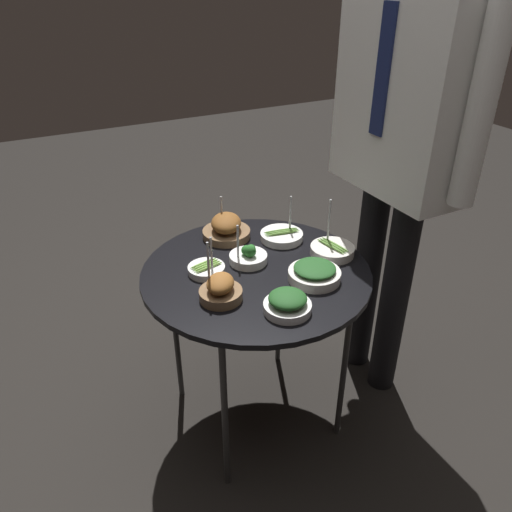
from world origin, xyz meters
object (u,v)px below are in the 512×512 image
object	(u,v)px
bowl_roast_far_rim	(226,228)
waiter_figure	(405,119)
bowl_asparagus_mid_left	(207,269)
bowl_spinach_front_right	(287,303)
serving_cart	(256,280)
bowl_asparagus_front_left	(282,236)
bowl_spinach_back_right	(314,273)
bowl_asparagus_front_center	(332,250)
bowl_roast_mid_right	(220,289)
bowl_broccoli_back_left	(248,256)

from	to	relation	value
bowl_roast_far_rim	waiter_figure	world-z (taller)	waiter_figure
bowl_asparagus_mid_left	bowl_spinach_front_right	bearing A→B (deg)	23.07
serving_cart	bowl_asparagus_front_left	size ratio (longest dim) A/B	4.79
bowl_asparagus_mid_left	bowl_spinach_front_right	size ratio (longest dim) A/B	1.03
serving_cart	waiter_figure	size ratio (longest dim) A/B	0.44
bowl_asparagus_mid_left	serving_cart	bearing A→B (deg)	68.73
waiter_figure	bowl_spinach_back_right	bearing A→B (deg)	-72.72
bowl_asparagus_mid_left	bowl_asparagus_front_center	size ratio (longest dim) A/B	0.77
bowl_roast_mid_right	waiter_figure	xyz separation A→B (m)	(-0.08, 0.68, 0.37)
bowl_broccoli_back_left	bowl_asparagus_front_left	size ratio (longest dim) A/B	0.92
bowl_roast_mid_right	bowl_asparagus_front_center	bearing A→B (deg)	98.33
bowl_roast_mid_right	bowl_broccoli_back_left	distance (m)	0.21
bowl_roast_far_rim	serving_cart	bearing A→B (deg)	-1.94
bowl_spinach_back_right	waiter_figure	world-z (taller)	waiter_figure
waiter_figure	bowl_broccoli_back_left	bearing A→B (deg)	-96.82
bowl_asparagus_front_center	waiter_figure	bearing A→B (deg)	94.54
serving_cart	bowl_roast_mid_right	distance (m)	0.20
bowl_roast_mid_right	waiter_figure	bearing A→B (deg)	96.93
serving_cart	bowl_roast_far_rim	xyz separation A→B (m)	(-0.24, 0.01, 0.07)
bowl_broccoli_back_left	bowl_spinach_back_right	bearing A→B (deg)	35.85
bowl_spinach_back_right	bowl_roast_far_rim	bearing A→B (deg)	-161.65
serving_cart	bowl_roast_far_rim	size ratio (longest dim) A/B	4.29
bowl_asparagus_mid_left	bowl_asparagus_front_center	xyz separation A→B (m)	(0.08, 0.41, 0.00)
bowl_broccoli_back_left	bowl_asparagus_front_center	world-z (taller)	bowl_asparagus_front_center
bowl_asparagus_front_left	serving_cart	bearing A→B (deg)	-51.36
bowl_broccoli_back_left	bowl_spinach_back_right	xyz separation A→B (m)	(0.18, 0.13, 0.00)
serving_cart	bowl_asparagus_front_center	world-z (taller)	bowl_asparagus_front_center
waiter_figure	bowl_asparagus_front_center	bearing A→B (deg)	-85.46
bowl_broccoli_back_left	bowl_roast_far_rim	xyz separation A→B (m)	(-0.19, 0.01, 0.01)
waiter_figure	bowl_roast_mid_right	bearing A→B (deg)	-83.07
bowl_roast_far_rim	bowl_asparagus_front_center	world-z (taller)	bowl_asparagus_front_center
bowl_asparagus_front_center	waiter_figure	distance (m)	0.46
bowl_spinach_front_right	waiter_figure	world-z (taller)	waiter_figure
serving_cart	bowl_asparagus_front_center	xyz separation A→B (m)	(0.03, 0.27, 0.06)
serving_cart	bowl_asparagus_front_center	size ratio (longest dim) A/B	4.00
bowl_roast_mid_right	bowl_roast_far_rim	world-z (taller)	bowl_roast_mid_right
bowl_asparagus_front_center	bowl_spinach_back_right	bearing A→B (deg)	-53.40
bowl_broccoli_back_left	bowl_asparagus_mid_left	size ratio (longest dim) A/B	1.01
serving_cart	bowl_roast_mid_right	world-z (taller)	bowl_roast_mid_right
bowl_asparagus_front_left	bowl_spinach_front_right	distance (m)	0.41
serving_cart	bowl_broccoli_back_left	bearing A→B (deg)	-178.39
bowl_roast_mid_right	bowl_roast_far_rim	xyz separation A→B (m)	(-0.33, 0.17, 0.00)
bowl_asparagus_front_left	bowl_spinach_front_right	xyz separation A→B (m)	(0.36, -0.19, 0.01)
bowl_asparagus_mid_left	waiter_figure	world-z (taller)	waiter_figure
bowl_spinach_front_right	bowl_asparagus_front_center	world-z (taller)	bowl_asparagus_front_center
serving_cart	bowl_asparagus_front_left	bearing A→B (deg)	128.64
bowl_roast_far_rim	bowl_spinach_front_right	xyz separation A→B (m)	(0.47, -0.03, -0.01)
bowl_roast_far_rim	bowl_spinach_front_right	bearing A→B (deg)	-3.66
bowl_asparagus_front_left	bowl_asparagus_front_center	world-z (taller)	bowl_asparagus_front_center
serving_cart	bowl_spinach_back_right	xyz separation A→B (m)	(0.13, 0.13, 0.06)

